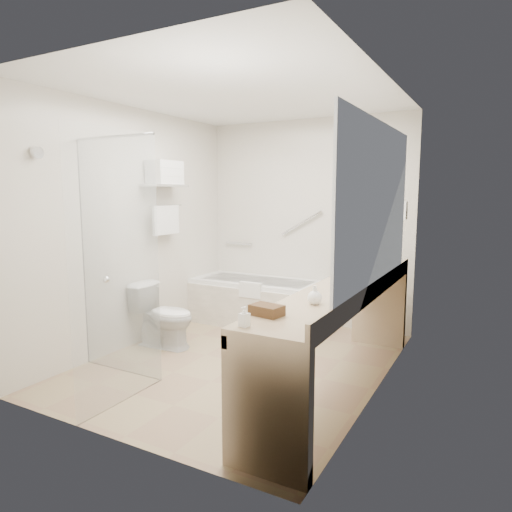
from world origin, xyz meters
The scene contains 25 objects.
floor centered at (0.00, 0.00, 0.00)m, with size 3.20×3.20×0.00m, color #9D8761.
ceiling centered at (0.00, 0.00, 2.50)m, with size 2.60×3.20×0.10m, color white.
wall_back centered at (0.00, 1.60, 1.25)m, with size 2.60×0.10×2.50m, color beige.
wall_front centered at (0.00, -1.60, 1.25)m, with size 2.60×0.10×2.50m, color beige.
wall_left centered at (-1.30, 0.00, 1.25)m, with size 0.10×3.20×2.50m, color beige.
wall_right centered at (1.30, 0.00, 1.25)m, with size 0.10×3.20×2.50m, color beige.
bathtub centered at (-0.50, 1.24, 0.28)m, with size 1.60×0.73×0.59m.
grab_bar_short centered at (-0.95, 1.56, 0.95)m, with size 0.03×0.03×0.40m, color silver.
grab_bar_long centered at (-0.05, 1.56, 1.25)m, with size 0.03×0.03×0.60m, color silver.
shower_enclosure centered at (-0.63, -0.93, 1.07)m, with size 0.96×0.91×2.11m.
towel_shelf centered at (-1.17, 0.35, 1.75)m, with size 0.24×0.55×0.81m.
vanity_counter centered at (1.02, -0.15, 0.64)m, with size 0.55×2.70×0.95m.
sink centered at (1.05, 0.25, 0.82)m, with size 0.40×0.52×0.14m, color white.
faucet centered at (1.20, 0.25, 0.93)m, with size 0.03×0.03×0.14m, color silver.
mirror centered at (1.29, -0.15, 1.55)m, with size 0.02×2.00×1.20m, color #AFB5BC.
hairdryer_unit centered at (1.25, 1.05, 1.45)m, with size 0.08×0.10×0.18m, color white.
toilet centered at (-0.95, 0.01, 0.33)m, with size 0.38×0.68×0.66m, color white.
amenity_basket centered at (0.85, -1.12, 0.88)m, with size 0.20×0.14×0.07m, color #4F341C.
soap_bottle_a centered at (0.85, -1.40, 0.88)m, with size 0.05×0.12×0.05m, color white.
soap_bottle_b centered at (1.01, -0.70, 0.90)m, with size 0.10×0.13×0.10m, color white.
water_bottle_left centered at (0.89, 0.92, 0.94)m, with size 0.06×0.06×0.20m.
water_bottle_mid centered at (0.97, 0.86, 0.93)m, with size 0.05×0.05×0.17m.
water_bottle_right centered at (0.99, 0.69, 0.94)m, with size 0.06×0.06×0.19m.
drinking_glass_near centered at (0.88, 1.08, 0.90)m, with size 0.07×0.07×0.09m, color silver.
drinking_glass_far centered at (0.96, 0.77, 0.90)m, with size 0.07×0.07×0.10m, color silver.
Camera 1 is at (2.14, -3.63, 1.63)m, focal length 32.00 mm.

